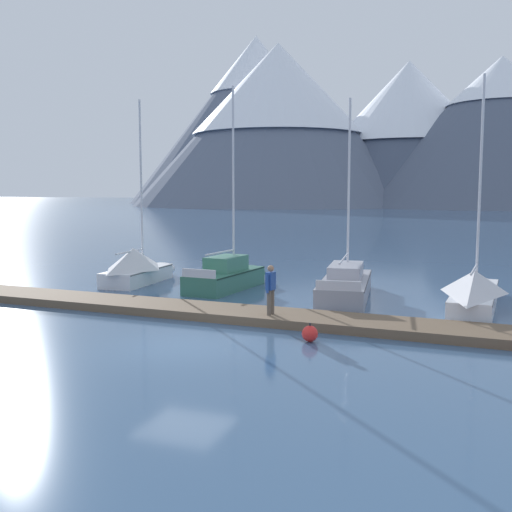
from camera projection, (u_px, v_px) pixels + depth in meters
ground_plane at (184, 345)px, 17.37m from camera, size 700.00×700.00×0.00m
mountain_west_summit at (256, 118)px, 225.13m from camera, size 94.82×94.82×62.19m
mountain_central_massif at (278, 119)px, 187.27m from camera, size 91.24×91.24×50.40m
mountain_shoulder_ridge at (408, 128)px, 190.66m from camera, size 82.11×82.11×45.68m
mountain_east_summit at (500, 130)px, 173.75m from camera, size 91.22×91.22×43.41m
dock at (236, 314)px, 21.08m from camera, size 29.97×3.28×0.30m
sailboat_second_berth at (139, 266)px, 29.13m from camera, size 2.15×5.89×8.86m
sailboat_mid_dock_port at (229, 275)px, 27.51m from camera, size 2.23×5.87×9.22m
sailboat_mid_dock_starboard at (346, 284)px, 25.16m from camera, size 2.62×7.49×8.34m
sailboat_far_berth at (475, 289)px, 22.72m from camera, size 2.00×7.86×8.83m
person_on_dock at (271, 287)px, 20.07m from camera, size 0.27×0.59×1.69m
mooring_buoy_channel_marker at (310, 334)px, 17.72m from camera, size 0.49×0.49×0.57m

